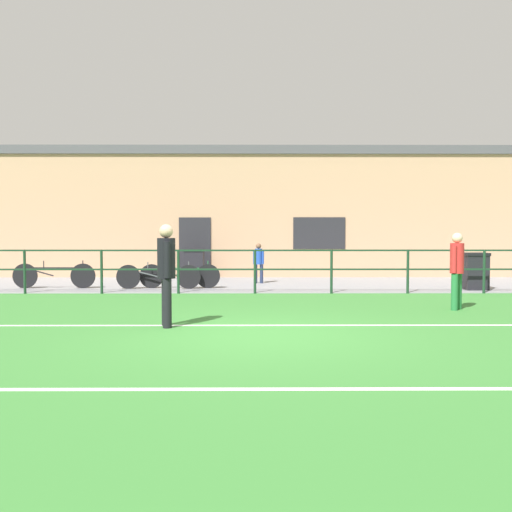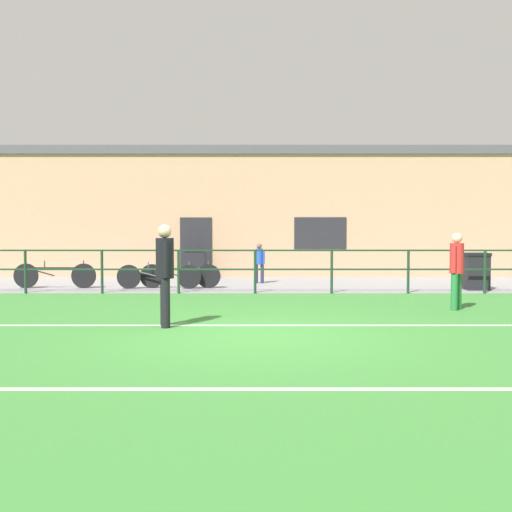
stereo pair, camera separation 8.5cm
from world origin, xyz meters
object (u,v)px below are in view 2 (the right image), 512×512
(spectator_child, at_px, (259,261))
(bicycle_parked_1, at_px, (159,276))
(trash_bin_1, at_px, (476,271))
(bicycle_parked_3, at_px, (180,276))
(trash_bin_0, at_px, (195,264))
(player_striker, at_px, (457,266))
(player_goalkeeper, at_px, (165,269))
(bicycle_parked_2, at_px, (55,275))

(spectator_child, bearing_deg, bicycle_parked_1, 32.74)
(trash_bin_1, bearing_deg, bicycle_parked_3, 177.19)
(bicycle_parked_1, relative_size, trash_bin_0, 2.32)
(spectator_child, relative_size, bicycle_parked_1, 0.52)
(player_striker, xyz_separation_m, spectator_child, (-4.05, 5.88, -0.19))
(player_goalkeeper, xyz_separation_m, player_striker, (5.70, 2.09, -0.09))
(spectator_child, bearing_deg, player_striker, 125.97)
(trash_bin_0, bearing_deg, spectator_child, -34.41)
(bicycle_parked_2, bearing_deg, player_goalkeeper, -57.30)
(player_goalkeeper, xyz_separation_m, bicycle_parked_2, (-4.13, 6.43, -0.61))
(bicycle_parked_2, bearing_deg, spectator_child, 14.98)
(bicycle_parked_1, distance_m, bicycle_parked_3, 0.60)
(bicycle_parked_1, distance_m, bicycle_parked_2, 2.97)
(player_goalkeeper, relative_size, trash_bin_1, 1.72)
(bicycle_parked_1, bearing_deg, spectator_child, 31.32)
(bicycle_parked_1, bearing_deg, bicycle_parked_3, 16.19)
(bicycle_parked_1, height_order, trash_bin_1, trash_bin_1)
(bicycle_parked_1, distance_m, trash_bin_0, 3.25)
(player_striker, bearing_deg, trash_bin_0, 78.19)
(bicycle_parked_2, height_order, trash_bin_0, trash_bin_0)
(bicycle_parked_1, height_order, bicycle_parked_3, bicycle_parked_3)
(spectator_child, bearing_deg, trash_bin_1, 163.30)
(bicycle_parked_3, xyz_separation_m, trash_bin_1, (8.20, -0.40, 0.16))
(bicycle_parked_2, bearing_deg, bicycle_parked_3, 0.00)
(spectator_child, relative_size, bicycle_parked_2, 0.53)
(bicycle_parked_3, bearing_deg, bicycle_parked_2, 180.00)
(player_goalkeeper, height_order, trash_bin_1, player_goalkeeper)
(spectator_child, distance_m, trash_bin_1, 6.27)
(player_striker, xyz_separation_m, bicycle_parked_3, (-6.29, 4.33, -0.53))
(spectator_child, height_order, trash_bin_0, spectator_child)
(player_goalkeeper, distance_m, bicycle_parked_3, 6.49)
(player_goalkeeper, height_order, trash_bin_0, player_goalkeeper)
(player_goalkeeper, distance_m, trash_bin_0, 9.46)
(spectator_child, height_order, bicycle_parked_2, spectator_child)
(bicycle_parked_3, bearing_deg, trash_bin_1, -2.81)
(player_goalkeeper, xyz_separation_m, bicycle_parked_1, (-1.16, 6.26, -0.62))
(player_goalkeeper, distance_m, spectator_child, 8.15)
(bicycle_parked_2, distance_m, trash_bin_1, 11.74)
(player_goalkeeper, bearing_deg, bicycle_parked_1, 178.02)
(trash_bin_0, distance_m, trash_bin_1, 8.77)
(bicycle_parked_1, bearing_deg, bicycle_parked_2, 176.79)
(player_striker, relative_size, bicycle_parked_3, 0.70)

